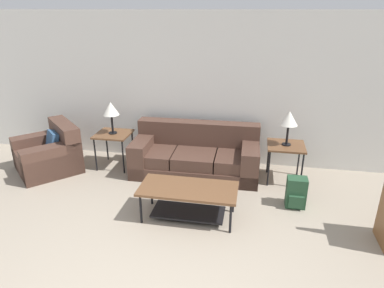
# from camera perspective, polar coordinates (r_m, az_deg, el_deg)

# --- Properties ---
(wall_back) EXTENTS (9.08, 0.06, 2.60)m
(wall_back) POSITION_cam_1_polar(r_m,az_deg,el_deg) (5.98, 2.16, 8.98)
(wall_back) COLOR silver
(wall_back) RESTS_ON ground_plane
(couch) EXTENTS (2.10, 0.94, 0.82)m
(couch) POSITION_cam_1_polar(r_m,az_deg,el_deg) (5.75, 0.64, -2.08)
(couch) COLOR #4C3328
(couch) RESTS_ON ground_plane
(armchair) EXTENTS (1.34, 1.34, 0.80)m
(armchair) POSITION_cam_1_polar(r_m,az_deg,el_deg) (6.35, -22.61, -1.55)
(armchair) COLOR #4C3328
(armchair) RESTS_ON ground_plane
(coffee_table) EXTENTS (1.28, 0.60, 0.45)m
(coffee_table) POSITION_cam_1_polar(r_m,az_deg,el_deg) (4.53, -0.63, -8.57)
(coffee_table) COLOR brown
(coffee_table) RESTS_ON ground_plane
(side_table_left) EXTENTS (0.58, 0.55, 0.62)m
(side_table_left) POSITION_cam_1_polar(r_m,az_deg,el_deg) (6.04, -12.98, 1.23)
(side_table_left) COLOR brown
(side_table_left) RESTS_ON ground_plane
(side_table_right) EXTENTS (0.58, 0.55, 0.62)m
(side_table_right) POSITION_cam_1_polar(r_m,az_deg,el_deg) (5.59, 15.37, -0.70)
(side_table_right) COLOR brown
(side_table_right) RESTS_ON ground_plane
(table_lamp_left) EXTENTS (0.27, 0.27, 0.55)m
(table_lamp_left) POSITION_cam_1_polar(r_m,az_deg,el_deg) (5.90, -13.37, 5.63)
(table_lamp_left) COLOR black
(table_lamp_left) RESTS_ON side_table_left
(table_lamp_right) EXTENTS (0.27, 0.27, 0.55)m
(table_lamp_right) POSITION_cam_1_polar(r_m,az_deg,el_deg) (5.43, 15.87, 4.02)
(table_lamp_right) COLOR black
(table_lamp_right) RESTS_ON side_table_right
(backpack) EXTENTS (0.27, 0.28, 0.44)m
(backpack) POSITION_cam_1_polar(r_m,az_deg,el_deg) (5.04, 16.96, -7.78)
(backpack) COLOR #23472D
(backpack) RESTS_ON ground_plane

